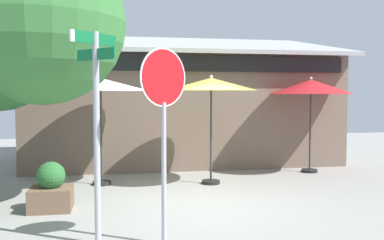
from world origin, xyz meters
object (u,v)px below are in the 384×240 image
at_px(street_sign_post, 96,117).
at_px(patio_umbrella_ivory_left, 101,86).
at_px(patio_umbrella_mustard_center, 211,85).
at_px(patio_umbrella_crimson_right, 311,88).
at_px(stop_sign, 164,106).
at_px(sidewalk_planter, 51,190).

xyz_separation_m(street_sign_post, patio_umbrella_ivory_left, (-0.06, 4.15, 0.54)).
relative_size(street_sign_post, patio_umbrella_mustard_center, 1.16).
height_order(patio_umbrella_mustard_center, patio_umbrella_crimson_right, patio_umbrella_crimson_right).
distance_m(stop_sign, patio_umbrella_ivory_left, 4.46).
bearing_deg(patio_umbrella_mustard_center, patio_umbrella_crimson_right, 18.40).
xyz_separation_m(street_sign_post, sidewalk_planter, (-0.93, 2.04, -1.46)).
relative_size(patio_umbrella_ivory_left, sidewalk_planter, 2.89).
relative_size(stop_sign, patio_umbrella_ivory_left, 1.07).
relative_size(patio_umbrella_mustard_center, patio_umbrella_crimson_right, 0.99).
distance_m(street_sign_post, stop_sign, 0.97).
bearing_deg(street_sign_post, sidewalk_planter, 114.51).
relative_size(street_sign_post, sidewalk_planter, 3.35).
relative_size(street_sign_post, patio_umbrella_crimson_right, 1.15).
distance_m(street_sign_post, sidewalk_planter, 2.68).
distance_m(patio_umbrella_mustard_center, sidewalk_planter, 4.39).
bearing_deg(patio_umbrella_mustard_center, stop_sign, -112.03).
relative_size(patio_umbrella_mustard_center, sidewalk_planter, 2.90).
xyz_separation_m(stop_sign, sidewalk_planter, (-1.88, 2.21, -1.63)).
distance_m(patio_umbrella_ivory_left, patio_umbrella_mustard_center, 2.64).
bearing_deg(street_sign_post, patio_umbrella_mustard_center, 56.10).
height_order(patio_umbrella_crimson_right, sidewalk_planter, patio_umbrella_crimson_right).
height_order(street_sign_post, sidewalk_planter, street_sign_post).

